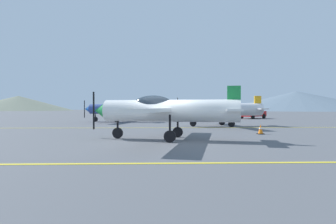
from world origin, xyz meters
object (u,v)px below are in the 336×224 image
object	(u,v)px
airplane_mid	(221,109)
airplane_far	(116,109)
airplane_near	(164,110)
car_sedan	(253,113)
traffic_cone_front	(261,129)

from	to	relation	value
airplane_mid	airplane_far	size ratio (longest dim) A/B	1.00
airplane_near	airplane_mid	xyz separation A→B (m)	(4.93, 9.18, 0.00)
car_sedan	traffic_cone_front	bearing A→B (deg)	-108.45
airplane_mid	car_sedan	world-z (taller)	airplane_mid
airplane_near	traffic_cone_front	world-z (taller)	airplane_near
car_sedan	traffic_cone_front	distance (m)	23.34
airplane_mid	airplane_far	xyz separation A→B (m)	(-9.97, 7.10, 0.00)
traffic_cone_front	airplane_far	bearing A→B (deg)	127.75
airplane_mid	traffic_cone_front	size ratio (longest dim) A/B	14.58
airplane_near	airplane_mid	size ratio (longest dim) A/B	0.99
airplane_mid	airplane_near	bearing A→B (deg)	-118.24
car_sedan	traffic_cone_front	world-z (taller)	car_sedan
airplane_near	airplane_far	world-z (taller)	same
car_sedan	traffic_cone_front	size ratio (longest dim) A/B	7.61
airplane_near	airplane_far	size ratio (longest dim) A/B	1.00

